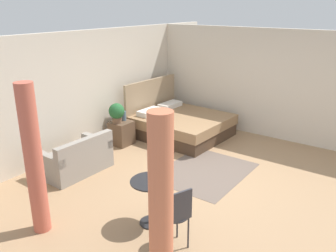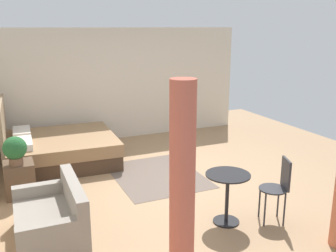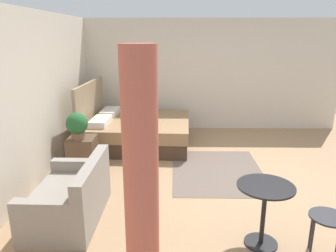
% 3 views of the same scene
% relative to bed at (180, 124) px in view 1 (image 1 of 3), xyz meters
% --- Properties ---
extents(ground_plane, '(8.87, 8.98, 0.02)m').
position_rel_bed_xyz_m(ground_plane, '(-1.68, -1.68, -0.31)').
color(ground_plane, '#9E7A56').
extents(wall_back, '(8.87, 0.12, 2.57)m').
position_rel_bed_xyz_m(wall_back, '(-1.68, 1.31, 0.99)').
color(wall_back, beige).
rests_on(wall_back, ground).
extents(wall_right, '(0.12, 5.98, 2.57)m').
position_rel_bed_xyz_m(wall_right, '(1.26, -1.68, 0.99)').
color(wall_right, beige).
rests_on(wall_right, ground).
extents(area_rug, '(1.88, 1.49, 0.01)m').
position_rel_bed_xyz_m(area_rug, '(-1.38, -1.52, -0.29)').
color(area_rug, '#66564C').
rests_on(area_rug, ground).
extents(bed, '(1.95, 2.13, 1.28)m').
position_rel_bed_xyz_m(bed, '(0.00, 0.00, 0.00)').
color(bed, '#473323').
rests_on(bed, ground).
extents(couch, '(1.30, 0.80, 0.75)m').
position_rel_bed_xyz_m(couch, '(-2.84, 0.48, -0.04)').
color(couch, gray).
rests_on(couch, ground).
extents(nightstand, '(0.46, 0.44, 0.54)m').
position_rel_bed_xyz_m(nightstand, '(-1.27, 0.76, -0.03)').
color(nightstand, brown).
rests_on(nightstand, ground).
extents(potted_plant, '(0.35, 0.35, 0.45)m').
position_rel_bed_xyz_m(potted_plant, '(-1.37, 0.79, 0.50)').
color(potted_plant, brown).
rests_on(potted_plant, nightstand).
extents(vase, '(0.10, 0.10, 0.22)m').
position_rel_bed_xyz_m(vase, '(-1.15, 0.78, 0.35)').
color(vase, slate).
rests_on(vase, nightstand).
extents(balcony_table, '(0.60, 0.60, 0.70)m').
position_rel_bed_xyz_m(balcony_table, '(-3.32, -1.74, 0.19)').
color(balcony_table, black).
rests_on(balcony_table, ground).
extents(cafe_chair_near_window, '(0.49, 0.49, 0.90)m').
position_rel_bed_xyz_m(cafe_chair_near_window, '(-3.58, -2.39, 0.25)').
color(cafe_chair_near_window, '#2D2D33').
rests_on(cafe_chair_near_window, ground).
extents(curtain_left, '(0.25, 0.25, 2.16)m').
position_rel_bed_xyz_m(curtain_left, '(-4.36, -2.71, 0.78)').
color(curtain_left, '#D1704C').
rests_on(curtain_left, ground).
extents(curtain_right, '(0.24, 0.24, 2.16)m').
position_rel_bed_xyz_m(curtain_right, '(-4.36, -0.56, 0.78)').
color(curtain_right, '#C15B47').
rests_on(curtain_right, ground).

